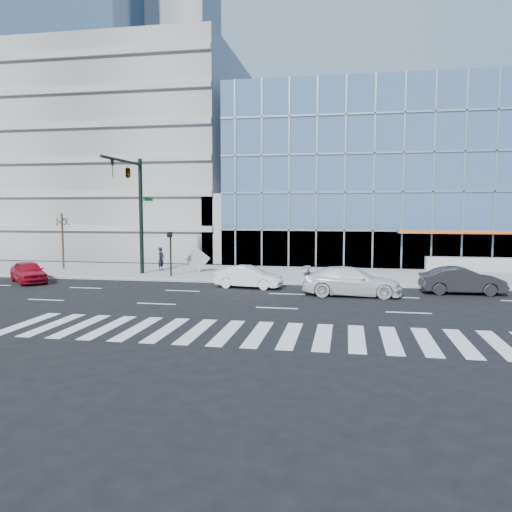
# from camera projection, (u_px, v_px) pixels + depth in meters

# --- Properties ---
(ground) EXTENTS (160.00, 160.00, 0.00)m
(ground) POSITION_uv_depth(u_px,v_px,m) (287.00, 294.00, 27.43)
(ground) COLOR black
(ground) RESTS_ON ground
(sidewalk) EXTENTS (120.00, 8.00, 0.15)m
(sidewalk) POSITION_uv_depth(u_px,v_px,m) (300.00, 274.00, 35.26)
(sidewalk) COLOR gray
(sidewalk) RESTS_ON ground
(theatre_building) EXTENTS (42.00, 26.00, 15.00)m
(theatre_building) POSITION_uv_depth(u_px,v_px,m) (457.00, 181.00, 49.71)
(theatre_building) COLOR #6F91B9
(theatre_building) RESTS_ON ground
(parking_garage) EXTENTS (24.00, 24.00, 20.00)m
(parking_garage) POSITION_uv_depth(u_px,v_px,m) (137.00, 161.00, 55.54)
(parking_garage) COLOR gray
(parking_garage) RESTS_ON ground
(ramp_block) EXTENTS (6.00, 8.00, 6.00)m
(ramp_block) POSITION_uv_depth(u_px,v_px,m) (245.00, 227.00, 45.85)
(ramp_block) COLOR gray
(ramp_block) RESTS_ON ground
(tower_far_west) EXTENTS (16.00, 16.00, 76.00)m
(tower_far_west) POSITION_uv_depth(u_px,v_px,m) (91.00, 21.00, 88.21)
(tower_far_west) COLOR #455F77
(tower_far_west) RESTS_ON ground
(tower_far_mid) EXTENTS (13.00, 13.00, 60.00)m
(tower_far_mid) POSITION_uv_depth(u_px,v_px,m) (32.00, 80.00, 97.68)
(tower_far_mid) COLOR #455F77
(tower_far_mid) RESTS_ON ground
(tower_backdrop) EXTENTS (14.00, 14.00, 48.00)m
(tower_backdrop) POSITION_uv_depth(u_px,v_px,m) (179.00, 112.00, 99.13)
(tower_backdrop) COLOR gray
(tower_backdrop) RESTS_ON ground
(traffic_signal) EXTENTS (1.14, 5.74, 8.00)m
(traffic_signal) POSITION_uv_depth(u_px,v_px,m) (132.00, 187.00, 33.29)
(traffic_signal) COLOR black
(traffic_signal) RESTS_ON sidewalk
(ped_signal_post) EXTENTS (0.30, 0.33, 3.00)m
(ped_signal_post) POSITION_uv_depth(u_px,v_px,m) (170.00, 247.00, 33.59)
(ped_signal_post) COLOR black
(ped_signal_post) RESTS_ON sidewalk
(street_tree_near) EXTENTS (1.10, 1.10, 4.23)m
(street_tree_near) POSITION_uv_depth(u_px,v_px,m) (62.00, 221.00, 37.63)
(street_tree_near) COLOR #332319
(street_tree_near) RESTS_ON sidewalk
(white_suv) EXTENTS (5.33, 2.22, 1.54)m
(white_suv) POSITION_uv_depth(u_px,v_px,m) (352.00, 281.00, 26.91)
(white_suv) COLOR silver
(white_suv) RESTS_ON ground
(white_sedan) EXTENTS (4.10, 1.87, 1.31)m
(white_sedan) POSITION_uv_depth(u_px,v_px,m) (248.00, 277.00, 29.58)
(white_sedan) COLOR white
(white_sedan) RESTS_ON ground
(dark_sedan) EXTENTS (4.52, 1.76, 1.47)m
(dark_sedan) POSITION_uv_depth(u_px,v_px,m) (462.00, 281.00, 27.43)
(dark_sedan) COLOR black
(dark_sedan) RESTS_ON ground
(red_sedan) EXTENTS (4.08, 3.93, 1.38)m
(red_sedan) POSITION_uv_depth(u_px,v_px,m) (28.00, 272.00, 31.73)
(red_sedan) COLOR #A30C1F
(red_sedan) RESTS_ON ground
(pedestrian) EXTENTS (0.53, 0.70, 1.73)m
(pedestrian) POSITION_uv_depth(u_px,v_px,m) (161.00, 259.00, 36.71)
(pedestrian) COLOR black
(pedestrian) RESTS_ON sidewalk
(tilted_panel) EXTENTS (1.82, 0.34, 1.83)m
(tilted_panel) POSITION_uv_depth(u_px,v_px,m) (198.00, 259.00, 35.84)
(tilted_panel) COLOR #959595
(tilted_panel) RESTS_ON sidewalk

